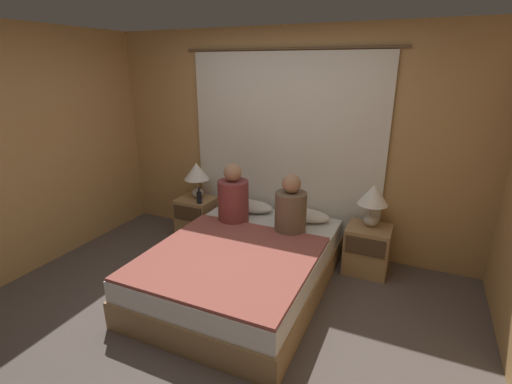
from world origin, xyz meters
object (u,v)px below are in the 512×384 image
person_right_in_bed (291,209)px  bed (243,267)px  lamp_right (373,198)px  nightstand_left (197,217)px  nightstand_right (367,249)px  beer_bottle_on_left_stand (199,197)px  pillow_left (249,206)px  lamp_left (197,174)px  pillow_right (303,215)px  person_left_in_bed (233,198)px

person_right_in_bed → bed: bearing=-121.8°
lamp_right → person_right_in_bed: person_right_in_bed is taller
nightstand_left → nightstand_right: 2.12m
bed → beer_bottle_on_left_stand: beer_bottle_on_left_stand is taller
pillow_left → lamp_right: bearing=0.7°
lamp_left → pillow_left: lamp_left is taller
person_right_in_bed → lamp_right: bearing=26.2°
nightstand_left → lamp_right: bearing=1.2°
pillow_right → person_left_in_bed: 0.80m
nightstand_right → lamp_left: 2.19m
pillow_left → pillow_right: same height
nightstand_left → pillow_right: size_ratio=0.85×
nightstand_right → person_left_in_bed: 1.52m
lamp_right → nightstand_left: bearing=-178.8°
bed → nightstand_left: bearing=142.3°
pillow_right → beer_bottle_on_left_stand: bearing=-173.3°
person_right_in_bed → person_left_in_bed: bearing=180.0°
bed → pillow_right: (0.34, 0.85, 0.29)m
lamp_right → person_right_in_bed: bearing=-153.8°
nightstand_left → lamp_left: lamp_left is taller
lamp_right → pillow_right: lamp_right is taller
person_left_in_bed → beer_bottle_on_left_stand: 0.62m
lamp_left → lamp_right: 2.12m
bed → pillow_left: (-0.34, 0.85, 0.29)m
beer_bottle_on_left_stand → bed: bearing=-36.9°
person_left_in_bed → person_right_in_bed: size_ratio=1.06×
lamp_left → lamp_right: size_ratio=1.00×
lamp_right → person_right_in_bed: (-0.75, -0.37, -0.11)m
nightstand_left → lamp_right: (2.12, 0.04, 0.56)m
pillow_left → beer_bottle_on_left_stand: 0.61m
lamp_left → person_right_in_bed: (1.37, -0.37, -0.11)m
nightstand_right → pillow_left: (-1.39, 0.03, 0.26)m
pillow_left → beer_bottle_on_left_stand: beer_bottle_on_left_stand is taller
nightstand_left → bed: bearing=-37.7°
nightstand_left → beer_bottle_on_left_stand: beer_bottle_on_left_stand is taller
bed → pillow_left: pillow_left is taller
person_right_in_bed → beer_bottle_on_left_stand: 1.26m
pillow_left → person_right_in_bed: bearing=-28.7°
pillow_left → beer_bottle_on_left_stand: (-0.59, -0.15, 0.07)m
nightstand_left → pillow_left: pillow_left is taller
beer_bottle_on_left_stand → nightstand_left: bearing=137.3°
pillow_left → beer_bottle_on_left_stand: bearing=-165.8°
bed → lamp_left: 1.49m
bed → nightstand_left: nightstand_left is taller
pillow_left → pillow_right: bearing=0.0°
beer_bottle_on_left_stand → lamp_left: bearing=128.5°
lamp_right → beer_bottle_on_left_stand: size_ratio=2.24×
beer_bottle_on_left_stand → pillow_left: bearing=14.2°
lamp_left → bed: bearing=-39.2°
bed → beer_bottle_on_left_stand: size_ratio=10.32×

